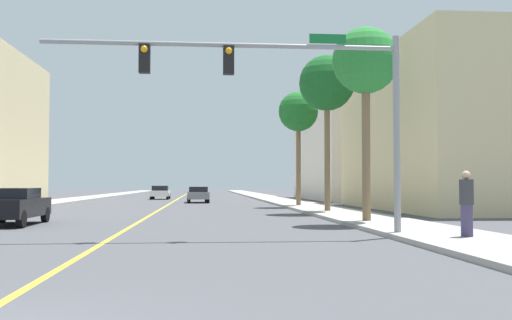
# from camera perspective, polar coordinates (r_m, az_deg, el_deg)

# --- Properties ---
(ground) EXTENTS (192.00, 192.00, 0.00)m
(ground) POSITION_cam_1_polar(r_m,az_deg,el_deg) (47.93, -8.33, -4.20)
(ground) COLOR #47474C
(sidewalk_left) EXTENTS (3.25, 168.00, 0.15)m
(sidewalk_left) POSITION_cam_1_polar(r_m,az_deg,el_deg) (49.41, -19.57, -3.95)
(sidewalk_left) COLOR #9E9B93
(sidewalk_left) RESTS_ON ground
(sidewalk_right) EXTENTS (3.25, 168.00, 0.15)m
(sidewalk_right) POSITION_cam_1_polar(r_m,az_deg,el_deg) (48.36, 3.16, -4.12)
(sidewalk_right) COLOR #9E9B93
(sidewalk_right) RESTS_ON ground
(lane_marking_center) EXTENTS (0.16, 144.00, 0.01)m
(lane_marking_center) POSITION_cam_1_polar(r_m,az_deg,el_deg) (47.93, -8.33, -4.20)
(lane_marking_center) COLOR yellow
(lane_marking_center) RESTS_ON ground
(building_right_near) EXTENTS (12.69, 18.86, 9.61)m
(building_right_near) POSITION_cam_1_polar(r_m,az_deg,el_deg) (39.31, 20.57, 2.52)
(building_right_near) COLOR beige
(building_right_near) RESTS_ON ground
(building_right_far) EXTENTS (13.16, 20.62, 8.91)m
(building_right_far) POSITION_cam_1_polar(r_m,az_deg,el_deg) (60.91, 11.34, 0.42)
(building_right_far) COLOR silver
(building_right_far) RESTS_ON ground
(traffic_signal_mast) EXTENTS (10.49, 0.36, 5.88)m
(traffic_signal_mast) POSITION_cam_1_polar(r_m,az_deg,el_deg) (17.38, 2.91, 7.45)
(traffic_signal_mast) COLOR gray
(traffic_signal_mast) RESTS_ON sidewalk_right
(palm_near) EXTENTS (2.62, 2.62, 7.60)m
(palm_near) POSITION_cam_1_polar(r_m,az_deg,el_deg) (23.73, 10.61, 9.23)
(palm_near) COLOR brown
(palm_near) RESTS_ON sidewalk_right
(palm_mid) EXTENTS (2.99, 2.99, 8.35)m
(palm_mid) POSITION_cam_1_polar(r_m,az_deg,el_deg) (31.94, 6.92, 7.31)
(palm_mid) COLOR brown
(palm_mid) RESTS_ON sidewalk_right
(palm_far) EXTENTS (2.70, 2.70, 7.71)m
(palm_far) POSITION_cam_1_polar(r_m,az_deg,el_deg) (40.03, 4.14, 4.59)
(palm_far) COLOR brown
(palm_far) RESTS_ON sidewalk_right
(car_black) EXTENTS (1.97, 4.35, 1.42)m
(car_black) POSITION_cam_1_polar(r_m,az_deg,el_deg) (24.37, -22.72, -4.11)
(car_black) COLOR black
(car_black) RESTS_ON ground
(car_white) EXTENTS (1.86, 3.90, 1.39)m
(car_white) POSITION_cam_1_polar(r_m,az_deg,el_deg) (60.85, -9.29, -3.12)
(car_white) COLOR white
(car_white) RESTS_ON ground
(car_gray) EXTENTS (1.93, 4.59, 1.34)m
(car_gray) POSITION_cam_1_polar(r_m,az_deg,el_deg) (49.63, -5.67, -3.33)
(car_gray) COLOR slate
(car_gray) RESTS_ON ground
(pedestrian) EXTENTS (0.38, 0.38, 1.78)m
(pedestrian) POSITION_cam_1_polar(r_m,az_deg,el_deg) (16.93, 19.81, -4.00)
(pedestrian) COLOR #3F3859
(pedestrian) RESTS_ON sidewalk_right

